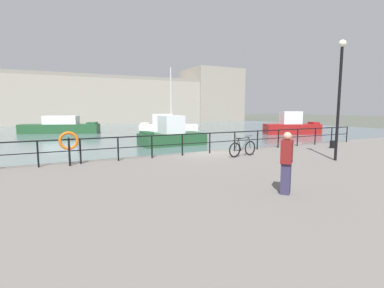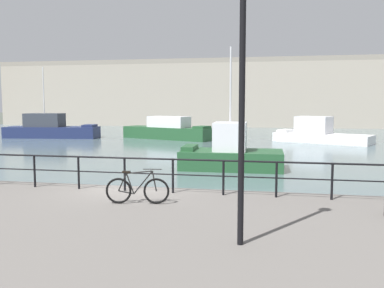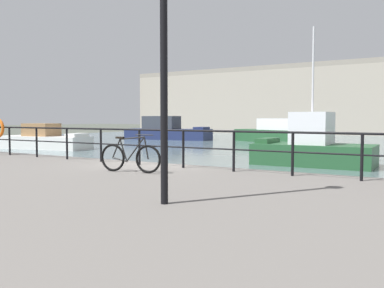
{
  "view_description": "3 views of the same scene",
  "coord_description": "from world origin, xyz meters",
  "px_view_note": "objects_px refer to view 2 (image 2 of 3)",
  "views": [
    {
      "loc": [
        -7.55,
        -13.42,
        3.19
      ],
      "look_at": [
        0.26,
        1.83,
        1.07
      ],
      "focal_mm": 26.86,
      "sensor_mm": 36.0,
      "label": 1
    },
    {
      "loc": [
        4.56,
        -13.08,
        3.68
      ],
      "look_at": [
        1.41,
        2.96,
        2.04
      ],
      "focal_mm": 38.97,
      "sensor_mm": 36.0,
      "label": 2
    },
    {
      "loc": [
        7.85,
        -10.53,
        2.27
      ],
      "look_at": [
        -0.22,
        2.57,
        1.32
      ],
      "focal_mm": 38.99,
      "sensor_mm": 36.0,
      "label": 3
    }
  ],
  "objects_px": {
    "moored_red_daysailer": "(319,133)",
    "moored_harbor_tender": "(231,153)",
    "moored_green_narrowboat": "(168,130)",
    "harbor_building": "(288,93)",
    "moored_white_yacht": "(50,129)",
    "parked_bicycle": "(137,190)",
    "quay_lamp_post": "(242,76)"
  },
  "relations": [
    {
      "from": "moored_red_daysailer",
      "to": "moored_harbor_tender",
      "type": "height_order",
      "value": "moored_harbor_tender"
    },
    {
      "from": "moored_red_daysailer",
      "to": "moored_green_narrowboat",
      "type": "relative_size",
      "value": 0.91
    },
    {
      "from": "moored_harbor_tender",
      "to": "moored_green_narrowboat",
      "type": "bearing_deg",
      "value": -66.5
    },
    {
      "from": "harbor_building",
      "to": "moored_red_daysailer",
      "type": "distance_m",
      "value": 27.13
    },
    {
      "from": "moored_white_yacht",
      "to": "parked_bicycle",
      "type": "distance_m",
      "value": 34.31
    },
    {
      "from": "moored_harbor_tender",
      "to": "quay_lamp_post",
      "type": "bearing_deg",
      "value": 95.37
    },
    {
      "from": "harbor_building",
      "to": "quay_lamp_post",
      "type": "xyz_separation_m",
      "value": [
        -2.74,
        -58.27,
        -0.96
      ]
    },
    {
      "from": "moored_harbor_tender",
      "to": "quay_lamp_post",
      "type": "distance_m",
      "value": 15.19
    },
    {
      "from": "harbor_building",
      "to": "quay_lamp_post",
      "type": "relative_size",
      "value": 14.88
    },
    {
      "from": "parked_bicycle",
      "to": "moored_red_daysailer",
      "type": "bearing_deg",
      "value": 66.25
    },
    {
      "from": "moored_white_yacht",
      "to": "moored_harbor_tender",
      "type": "relative_size",
      "value": 1.46
    },
    {
      "from": "harbor_building",
      "to": "parked_bicycle",
      "type": "distance_m",
      "value": 55.93
    },
    {
      "from": "harbor_building",
      "to": "moored_harbor_tender",
      "type": "height_order",
      "value": "harbor_building"
    },
    {
      "from": "moored_white_yacht",
      "to": "moored_green_narrowboat",
      "type": "bearing_deg",
      "value": -2.4
    },
    {
      "from": "moored_red_daysailer",
      "to": "harbor_building",
      "type": "bearing_deg",
      "value": -59.83
    },
    {
      "from": "harbor_building",
      "to": "moored_white_yacht",
      "type": "distance_m",
      "value": 36.85
    },
    {
      "from": "moored_harbor_tender",
      "to": "moored_green_narrowboat",
      "type": "xyz_separation_m",
      "value": [
        -8.04,
        17.48,
        0.01
      ]
    },
    {
      "from": "moored_harbor_tender",
      "to": "parked_bicycle",
      "type": "xyz_separation_m",
      "value": [
        -1.36,
        -11.96,
        0.4
      ]
    },
    {
      "from": "moored_harbor_tender",
      "to": "parked_bicycle",
      "type": "bearing_deg",
      "value": 82.33
    },
    {
      "from": "harbor_building",
      "to": "quay_lamp_post",
      "type": "distance_m",
      "value": 58.34
    },
    {
      "from": "harbor_building",
      "to": "quay_lamp_post",
      "type": "bearing_deg",
      "value": -92.69
    },
    {
      "from": "moored_red_daysailer",
      "to": "quay_lamp_post",
      "type": "xyz_separation_m",
      "value": [
        -4.67,
        -31.55,
        3.34
      ]
    },
    {
      "from": "harbor_building",
      "to": "parked_bicycle",
      "type": "xyz_separation_m",
      "value": [
        -5.79,
        -55.5,
        -3.85
      ]
    },
    {
      "from": "moored_harbor_tender",
      "to": "moored_white_yacht",
      "type": "bearing_deg",
      "value": -40.4
    },
    {
      "from": "parked_bicycle",
      "to": "quay_lamp_post",
      "type": "xyz_separation_m",
      "value": [
        3.05,
        -2.77,
        2.9
      ]
    },
    {
      "from": "moored_green_narrowboat",
      "to": "quay_lamp_post",
      "type": "height_order",
      "value": "quay_lamp_post"
    },
    {
      "from": "parked_bicycle",
      "to": "moored_green_narrowboat",
      "type": "bearing_deg",
      "value": 94.06
    },
    {
      "from": "quay_lamp_post",
      "to": "moored_green_narrowboat",
      "type": "bearing_deg",
      "value": 106.82
    },
    {
      "from": "moored_red_daysailer",
      "to": "parked_bicycle",
      "type": "distance_m",
      "value": 29.8
    },
    {
      "from": "harbor_building",
      "to": "moored_white_yacht",
      "type": "relative_size",
      "value": 8.0
    },
    {
      "from": "harbor_building",
      "to": "moored_harbor_tender",
      "type": "bearing_deg",
      "value": -95.82
    },
    {
      "from": "moored_white_yacht",
      "to": "moored_harbor_tender",
      "type": "bearing_deg",
      "value": -45.68
    }
  ]
}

